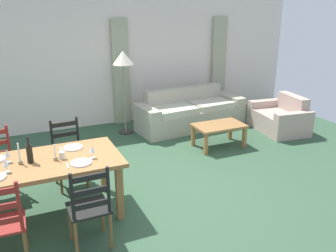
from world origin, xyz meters
TOP-DOWN VIEW (x-y plane):
  - ground_plane at (0.00, 0.00)m, footprint 9.60×9.60m
  - wall_far at (0.00, 3.30)m, footprint 9.60×0.16m
  - curtain_panel_left at (0.58, 3.16)m, footprint 0.35×0.08m
  - curtain_panel_right at (2.98, 3.16)m, footprint 0.35×0.08m
  - dining_table at (-1.42, -0.03)m, footprint 1.90×0.96m
  - dining_chair_near_left at (-1.84, -0.77)m, footprint 0.43×0.41m
  - dining_chair_near_right at (-1.01, -0.82)m, footprint 0.42×0.40m
  - dining_chair_far_right at (-0.96, 0.72)m, footprint 0.45×0.43m
  - dinner_plate_near_right at (-0.97, -0.28)m, footprint 0.24×0.24m
  - fork_near_right at (-1.12, -0.28)m, footprint 0.03×0.17m
  - dinner_plate_far_right at (-0.97, 0.22)m, footprint 0.24×0.24m
  - fork_far_right at (-1.12, 0.22)m, footprint 0.03×0.17m
  - wine_bottle at (-1.49, -0.02)m, footprint 0.07×0.07m
  - wine_glass_near_left at (-1.74, -0.18)m, footprint 0.06×0.06m
  - wine_glass_near_right at (-0.81, -0.19)m, footprint 0.06×0.06m
  - wine_glass_far_left at (-1.72, 0.09)m, footprint 0.06×0.06m
  - coffee_cup_primary at (-1.14, -0.07)m, footprint 0.07×0.07m
  - candle_tall at (-1.60, -0.01)m, footprint 0.05×0.05m
  - candle_short at (-1.22, -0.07)m, footprint 0.05×0.05m
  - couch at (1.78, 2.30)m, footprint 2.34×1.01m
  - coffee_table at (1.75, 1.09)m, footprint 0.90×0.56m
  - armchair_upholstered at (3.40, 1.33)m, footprint 0.94×1.25m
  - standing_lamp at (0.43, 2.49)m, footprint 0.40×0.40m

SIDE VIEW (x-z plane):
  - ground_plane at x=0.00m, z-range -0.02..0.00m
  - armchair_upholstered at x=3.40m, z-range -0.11..0.61m
  - couch at x=1.78m, z-range -0.11..0.69m
  - coffee_table at x=1.75m, z-range 0.15..0.57m
  - dining_chair_near_left at x=-1.84m, z-range 0.00..0.96m
  - dining_chair_near_right at x=-1.01m, z-range 0.00..0.96m
  - dining_chair_far_right at x=-0.96m, z-range 0.00..0.96m
  - dining_table at x=-1.42m, z-range 0.29..1.04m
  - fork_near_right at x=-1.12m, z-range 0.75..0.76m
  - fork_far_right at x=-1.12m, z-range 0.75..0.76m
  - dinner_plate_near_right at x=-0.97m, z-range 0.75..0.77m
  - dinner_plate_far_right at x=-0.97m, z-range 0.75..0.77m
  - coffee_cup_primary at x=-1.14m, z-range 0.75..0.84m
  - candle_short at x=-1.22m, z-range 0.70..0.90m
  - candle_tall at x=-1.60m, z-range 0.69..0.95m
  - wine_glass_near_left at x=-1.74m, z-range 0.78..0.94m
  - wine_glass_near_right at x=-0.81m, z-range 0.78..0.94m
  - wine_glass_far_left at x=-1.72m, z-range 0.78..0.94m
  - wine_bottle at x=-1.49m, z-range 0.71..1.03m
  - curtain_panel_left at x=0.58m, z-range 0.00..2.20m
  - curtain_panel_right at x=2.98m, z-range 0.00..2.20m
  - wall_far at x=0.00m, z-range 0.00..2.70m
  - standing_lamp at x=0.43m, z-range 0.59..2.23m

